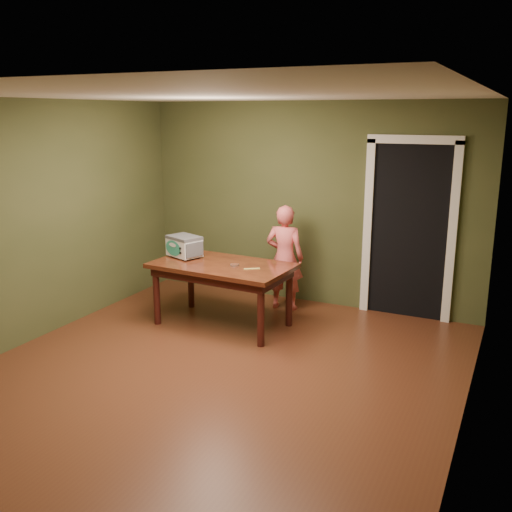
# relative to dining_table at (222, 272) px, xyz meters

# --- Properties ---
(floor) EXTENTS (5.00, 5.00, 0.00)m
(floor) POSITION_rel_dining_table_xyz_m (0.57, -1.22, -0.65)
(floor) COLOR #4F2716
(floor) RESTS_ON ground
(room_shell) EXTENTS (4.52, 5.02, 2.61)m
(room_shell) POSITION_rel_dining_table_xyz_m (0.57, -1.22, 1.06)
(room_shell) COLOR #444826
(room_shell) RESTS_ON ground
(doorway) EXTENTS (1.10, 0.66, 2.25)m
(doorway) POSITION_rel_dining_table_xyz_m (1.87, 1.56, 0.41)
(doorway) COLOR black
(doorway) RESTS_ON ground
(dining_table) EXTENTS (1.65, 0.98, 0.75)m
(dining_table) POSITION_rel_dining_table_xyz_m (0.00, 0.00, 0.00)
(dining_table) COLOR #33140B
(dining_table) RESTS_ON floor
(toy_oven) EXTENTS (0.48, 0.41, 0.26)m
(toy_oven) POSITION_rel_dining_table_xyz_m (-0.57, 0.08, 0.24)
(toy_oven) COLOR #4C4F54
(toy_oven) RESTS_ON dining_table
(baking_pan) EXTENTS (0.10, 0.10, 0.02)m
(baking_pan) POSITION_rel_dining_table_xyz_m (0.18, -0.03, 0.11)
(baking_pan) COLOR silver
(baking_pan) RESTS_ON dining_table
(spatula) EXTENTS (0.16, 0.12, 0.01)m
(spatula) POSITION_rel_dining_table_xyz_m (0.41, -0.06, 0.10)
(spatula) COLOR #E7DD64
(spatula) RESTS_ON dining_table
(child) EXTENTS (0.52, 0.38, 1.34)m
(child) POSITION_rel_dining_table_xyz_m (0.42, 0.87, 0.02)
(child) COLOR #E75F5F
(child) RESTS_ON floor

